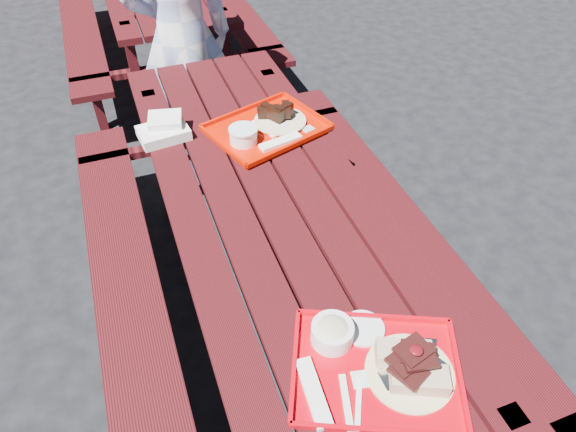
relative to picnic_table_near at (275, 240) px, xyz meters
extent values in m
plane|color=black|center=(0.00, 0.00, -0.56)|extent=(60.00, 60.00, 0.00)
cube|color=#420C10|center=(-0.30, 0.00, 0.17)|extent=(0.14, 2.40, 0.04)
cube|color=#420C10|center=(-0.15, 0.00, 0.17)|extent=(0.14, 2.40, 0.04)
cube|color=#420C10|center=(0.00, 0.00, 0.17)|extent=(0.14, 2.40, 0.04)
cube|color=#420C10|center=(0.15, 0.00, 0.17)|extent=(0.14, 2.40, 0.04)
cube|color=#420C10|center=(0.30, 0.00, 0.17)|extent=(0.14, 2.40, 0.04)
cube|color=#420C10|center=(-0.58, 0.00, -0.13)|extent=(0.25, 2.40, 0.04)
cube|color=#420C10|center=(-0.58, 0.84, -0.35)|extent=(0.06, 0.06, 0.42)
cube|color=#420C10|center=(0.58, 0.00, -0.13)|extent=(0.25, 2.40, 0.04)
cube|color=#420C10|center=(0.58, -0.84, -0.35)|extent=(0.06, 0.06, 0.42)
cube|color=#420C10|center=(0.58, 0.84, -0.35)|extent=(0.06, 0.06, 0.42)
cube|color=#420C10|center=(-0.30, 0.96, -0.19)|extent=(0.06, 0.06, 0.75)
cube|color=#420C10|center=(0.30, 0.96, -0.19)|extent=(0.06, 0.06, 0.75)
cube|color=#420C10|center=(0.00, 0.96, -0.13)|extent=(1.40, 0.06, 0.04)
cube|color=#420C10|center=(-0.58, 2.80, -0.13)|extent=(0.25, 2.40, 0.04)
cube|color=#420C10|center=(-0.58, 1.96, -0.35)|extent=(0.06, 0.06, 0.42)
cube|color=#420C10|center=(-0.58, 3.64, -0.35)|extent=(0.06, 0.06, 0.42)
cube|color=#420C10|center=(0.58, 2.80, -0.13)|extent=(0.25, 2.40, 0.04)
cube|color=#420C10|center=(0.58, 1.96, -0.35)|extent=(0.06, 0.06, 0.42)
cube|color=#420C10|center=(-0.30, 1.84, -0.19)|extent=(0.06, 0.06, 0.75)
cube|color=#420C10|center=(0.30, 1.84, -0.19)|extent=(0.06, 0.06, 0.75)
cube|color=#420C10|center=(0.00, 1.84, -0.13)|extent=(1.40, 0.06, 0.04)
cube|color=red|center=(0.03, -0.73, 0.20)|extent=(0.53, 0.48, 0.01)
cube|color=red|center=(0.10, -0.58, 0.21)|extent=(0.40, 0.19, 0.02)
cube|color=red|center=(-0.04, -0.89, 0.21)|extent=(0.40, 0.19, 0.02)
cube|color=red|center=(0.23, -0.82, 0.21)|extent=(0.15, 0.31, 0.02)
cube|color=red|center=(-0.17, -0.64, 0.21)|extent=(0.15, 0.31, 0.02)
cylinder|color=beige|center=(0.11, -0.77, 0.20)|extent=(0.24, 0.24, 0.01)
cube|color=tan|center=(0.11, -0.81, 0.23)|extent=(0.16, 0.12, 0.04)
cube|color=tan|center=(0.11, -0.73, 0.23)|extent=(0.16, 0.12, 0.04)
ellipsoid|color=#520B0F|center=(0.11, -0.77, 0.32)|extent=(0.04, 0.04, 0.01)
cylinder|color=white|center=(-0.04, -0.61, 0.23)|extent=(0.12, 0.12, 0.06)
ellipsoid|color=beige|center=(-0.04, -0.61, 0.25)|extent=(0.10, 0.10, 0.04)
cylinder|color=white|center=(0.06, -0.61, 0.21)|extent=(0.12, 0.12, 0.01)
cube|color=white|center=(-0.15, -0.74, 0.21)|extent=(0.06, 0.20, 0.02)
cube|color=white|center=(-0.08, -0.79, 0.20)|extent=(0.06, 0.16, 0.01)
cube|color=white|center=(-0.06, -0.81, 0.20)|extent=(0.09, 0.15, 0.00)
cube|color=silver|center=(-0.02, -0.75, 0.20)|extent=(0.06, 0.06, 0.00)
cube|color=red|center=(0.13, 0.46, 0.20)|extent=(0.54, 0.47, 0.01)
cube|color=red|center=(0.07, 0.62, 0.21)|extent=(0.43, 0.15, 0.02)
cube|color=red|center=(0.18, 0.29, 0.21)|extent=(0.43, 0.15, 0.02)
cube|color=red|center=(0.34, 0.53, 0.21)|extent=(0.12, 0.34, 0.02)
cube|color=red|center=(-0.09, 0.39, 0.21)|extent=(0.12, 0.34, 0.02)
cube|color=white|center=(0.18, 0.47, 0.21)|extent=(0.19, 0.19, 0.01)
cylinder|color=beige|center=(0.20, 0.48, 0.21)|extent=(0.23, 0.23, 0.01)
cylinder|color=white|center=(0.01, 0.40, 0.23)|extent=(0.11, 0.11, 0.06)
cylinder|color=white|center=(0.01, 0.40, 0.26)|extent=(0.12, 0.12, 0.01)
cube|color=silver|center=(0.15, 0.33, 0.21)|extent=(0.19, 0.08, 0.02)
cube|color=silver|center=(0.29, 0.39, 0.20)|extent=(0.06, 0.05, 0.00)
cube|color=white|center=(-0.29, 0.56, 0.21)|extent=(0.22, 0.17, 0.05)
cube|color=white|center=(-0.28, 0.59, 0.25)|extent=(0.16, 0.14, 0.04)
imported|color=#A9BCE9|center=(-0.04, 1.41, 0.23)|extent=(0.58, 0.38, 1.58)
camera|label=1|loc=(-0.43, -1.32, 1.42)|focal=32.00mm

